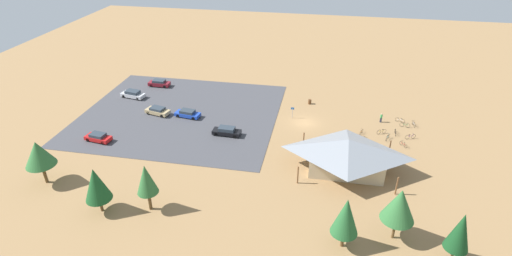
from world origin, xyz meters
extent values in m
plane|color=#937047|center=(0.00, 0.00, 0.00)|extent=(160.00, 160.00, 0.00)
cube|color=#424247|center=(22.50, 0.62, 0.03)|extent=(34.93, 31.25, 0.05)
cube|color=#C6B28E|center=(-6.91, 12.94, 1.36)|extent=(10.15, 6.53, 2.73)
pyramid|color=gray|center=(-6.91, 12.94, 3.83)|extent=(13.34, 9.73, 2.20)
cylinder|color=brown|center=(-13.34, 8.32, 1.36)|extent=(0.20, 0.20, 2.73)
cylinder|color=brown|center=(-0.48, 8.32, 1.36)|extent=(0.20, 0.20, 2.73)
cylinder|color=brown|center=(-13.34, 17.57, 1.36)|extent=(0.20, 0.20, 2.73)
cylinder|color=brown|center=(-0.48, 17.57, 1.36)|extent=(0.20, 0.20, 2.73)
cylinder|color=brown|center=(-0.36, -7.74, 0.45)|extent=(0.60, 0.60, 0.90)
cylinder|color=#99999E|center=(2.30, -1.33, 1.10)|extent=(0.08, 0.08, 2.20)
cube|color=#1959B2|center=(2.30, -1.33, 1.90)|extent=(0.56, 0.04, 0.40)
cylinder|color=brown|center=(17.01, 26.29, 1.32)|extent=(0.42, 0.42, 2.64)
cone|color=#2D6633|center=(17.01, 26.29, 4.59)|extent=(2.60, 2.60, 3.89)
cylinder|color=brown|center=(-17.95, 28.08, 0.93)|extent=(0.30, 0.30, 1.87)
cone|color=#14421E|center=(-17.95, 28.08, 4.14)|extent=(2.52, 2.52, 4.55)
cylinder|color=brown|center=(-6.46, 28.12, 1.01)|extent=(0.40, 0.40, 2.02)
cone|color=#235B2D|center=(-6.46, 28.12, 4.29)|extent=(3.01, 3.01, 4.54)
cylinder|color=brown|center=(-12.16, 25.77, 1.40)|extent=(0.30, 0.30, 2.80)
cone|color=#2D6633|center=(-12.16, 25.77, 4.79)|extent=(3.72, 3.72, 3.99)
cylinder|color=brown|center=(33.28, 23.78, 1.46)|extent=(0.41, 0.41, 2.92)
cone|color=#2D6633|center=(33.28, 23.78, 4.67)|extent=(3.94, 3.94, 3.52)
cylinder|color=brown|center=(22.82, 27.73, 0.96)|extent=(0.35, 0.35, 1.92)
cone|color=#194C23|center=(22.82, 27.73, 4.10)|extent=(3.19, 3.19, 4.36)
torus|color=black|center=(-9.39, 2.71, 0.33)|extent=(0.27, 0.63, 0.66)
torus|color=black|center=(-9.75, 1.76, 0.33)|extent=(0.27, 0.63, 0.66)
cylinder|color=orange|center=(-9.57, 2.23, 0.44)|extent=(0.36, 0.89, 0.04)
cylinder|color=orange|center=(-9.51, 2.40, 0.52)|extent=(0.04, 0.04, 0.38)
cube|color=black|center=(-9.51, 2.40, 0.71)|extent=(0.14, 0.22, 0.05)
cylinder|color=orange|center=(-9.71, 1.85, 0.54)|extent=(0.04, 0.04, 0.42)
cylinder|color=black|center=(-9.71, 1.85, 0.75)|extent=(0.46, 0.20, 0.03)
torus|color=black|center=(-13.34, 1.24, 0.37)|extent=(0.68, 0.40, 0.75)
torus|color=black|center=(-12.43, 1.74, 0.37)|extent=(0.68, 0.40, 0.75)
cylinder|color=yellow|center=(-12.89, 1.49, 0.50)|extent=(0.86, 0.49, 0.04)
cylinder|color=yellow|center=(-13.05, 1.40, 0.58)|extent=(0.04, 0.04, 0.40)
cube|color=black|center=(-13.05, 1.40, 0.78)|extent=(0.21, 0.17, 0.05)
cylinder|color=yellow|center=(-12.52, 1.69, 0.62)|extent=(0.04, 0.04, 0.50)
cylinder|color=black|center=(-12.52, 1.69, 0.87)|extent=(0.26, 0.44, 0.03)
torus|color=black|center=(-16.20, 5.39, 0.34)|extent=(0.42, 0.57, 0.67)
torus|color=black|center=(-15.65, 4.60, 0.34)|extent=(0.42, 0.57, 0.67)
cylinder|color=red|center=(-15.92, 4.99, 0.45)|extent=(0.54, 0.75, 0.04)
cylinder|color=red|center=(-16.02, 5.14, 0.55)|extent=(0.04, 0.04, 0.42)
cube|color=black|center=(-16.02, 5.14, 0.76)|extent=(0.18, 0.21, 0.05)
cylinder|color=red|center=(-15.70, 4.68, 0.58)|extent=(0.04, 0.04, 0.49)
cylinder|color=black|center=(-15.70, 4.68, 0.82)|extent=(0.41, 0.30, 0.03)
torus|color=black|center=(-10.24, 4.40, 0.36)|extent=(0.70, 0.20, 0.71)
torus|color=black|center=(-9.30, 4.18, 0.36)|extent=(0.70, 0.20, 0.71)
cylinder|color=#2347B7|center=(-9.77, 4.29, 0.48)|extent=(0.88, 0.24, 0.04)
cylinder|color=#2347B7|center=(-9.94, 4.33, 0.56)|extent=(0.04, 0.04, 0.42)
cube|color=black|center=(-9.94, 4.33, 0.77)|extent=(0.21, 0.12, 0.05)
cylinder|color=#2347B7|center=(-9.39, 4.20, 0.59)|extent=(0.04, 0.04, 0.46)
cylinder|color=black|center=(-9.39, 4.20, 0.82)|extent=(0.14, 0.47, 0.03)
torus|color=black|center=(-16.83, -3.05, 0.36)|extent=(0.65, 0.35, 0.71)
torus|color=black|center=(-15.95, -3.49, 0.36)|extent=(0.65, 0.35, 0.71)
cylinder|color=silver|center=(-16.39, -3.27, 0.47)|extent=(0.82, 0.44, 0.04)
cylinder|color=silver|center=(-16.55, -3.19, 0.58)|extent=(0.04, 0.04, 0.44)
cube|color=black|center=(-16.55, -3.19, 0.80)|extent=(0.21, 0.16, 0.05)
cylinder|color=silver|center=(-16.04, -3.44, 0.56)|extent=(0.04, 0.04, 0.42)
cylinder|color=black|center=(-16.04, -3.44, 0.77)|extent=(0.24, 0.44, 0.03)
torus|color=black|center=(-16.51, -1.65, 0.37)|extent=(0.74, 0.17, 0.74)
torus|color=black|center=(-17.48, -1.47, 0.37)|extent=(0.74, 0.17, 0.74)
cylinder|color=#1E7F38|center=(-17.00, -1.56, 0.50)|extent=(0.90, 0.20, 0.04)
cylinder|color=#1E7F38|center=(-16.82, -1.59, 0.60)|extent=(0.04, 0.04, 0.45)
cube|color=black|center=(-16.82, -1.59, 0.82)|extent=(0.21, 0.11, 0.05)
cylinder|color=#1E7F38|center=(-17.39, -1.49, 0.61)|extent=(0.04, 0.04, 0.48)
cylinder|color=black|center=(-17.39, -1.49, 0.85)|extent=(0.12, 0.48, 0.03)
torus|color=black|center=(-15.13, 0.74, 0.35)|extent=(0.05, 0.69, 0.69)
torus|color=black|center=(-15.12, 1.83, 0.35)|extent=(0.05, 0.69, 0.69)
cylinder|color=black|center=(-15.13, 1.28, 0.46)|extent=(0.05, 1.00, 0.04)
cylinder|color=black|center=(-15.13, 1.09, 0.58)|extent=(0.04, 0.04, 0.46)
cube|color=black|center=(-15.13, 1.09, 0.80)|extent=(0.08, 0.20, 0.05)
cylinder|color=black|center=(-15.12, 1.72, 0.55)|extent=(0.04, 0.04, 0.41)
cylinder|color=black|center=(-15.12, 1.72, 0.76)|extent=(0.48, 0.04, 0.03)
torus|color=black|center=(-16.84, 2.54, 0.38)|extent=(0.72, 0.33, 0.76)
torus|color=black|center=(-17.84, 2.12, 0.38)|extent=(0.72, 0.33, 0.76)
cylinder|color=#722D9E|center=(-17.34, 2.33, 0.51)|extent=(0.94, 0.42, 0.04)
cylinder|color=#722D9E|center=(-17.16, 2.40, 0.61)|extent=(0.04, 0.04, 0.45)
cube|color=black|center=(-17.16, 2.40, 0.83)|extent=(0.22, 0.15, 0.05)
cylinder|color=#722D9E|center=(-17.74, 2.16, 0.65)|extent=(0.04, 0.04, 0.54)
cylinder|color=black|center=(-17.74, 2.16, 0.92)|extent=(0.21, 0.46, 0.03)
torus|color=black|center=(-18.63, -1.80, 0.37)|extent=(0.14, 0.74, 0.74)
torus|color=black|center=(-18.49, -2.80, 0.37)|extent=(0.14, 0.74, 0.74)
cylinder|color=#B7B7BC|center=(-18.56, -2.30, 0.49)|extent=(0.17, 0.93, 0.04)
cylinder|color=#B7B7BC|center=(-18.58, -2.12, 0.57)|extent=(0.04, 0.04, 0.41)
cube|color=black|center=(-18.58, -2.12, 0.78)|extent=(0.11, 0.21, 0.05)
cylinder|color=#B7B7BC|center=(-18.50, -2.70, 0.59)|extent=(0.04, 0.04, 0.44)
cylinder|color=black|center=(-18.50, -2.70, 0.81)|extent=(0.48, 0.10, 0.03)
torus|color=black|center=(-13.50, 3.69, 0.37)|extent=(0.34, 0.70, 0.75)
torus|color=black|center=(-13.91, 2.74, 0.37)|extent=(0.34, 0.70, 0.75)
cylinder|color=#197A7F|center=(-13.70, 3.22, 0.50)|extent=(0.41, 0.89, 0.04)
cylinder|color=#197A7F|center=(-13.63, 3.39, 0.59)|extent=(0.04, 0.04, 0.43)
cube|color=black|center=(-13.63, 3.39, 0.81)|extent=(0.15, 0.22, 0.05)
cylinder|color=#197A7F|center=(-13.87, 2.84, 0.63)|extent=(0.04, 0.04, 0.51)
cylinder|color=black|center=(-13.87, 2.84, 0.89)|extent=(0.45, 0.22, 0.03)
cube|color=tan|center=(26.40, 1.80, 0.60)|extent=(4.72, 2.83, 0.67)
cube|color=#2D3842|center=(26.40, 1.80, 1.17)|extent=(2.78, 2.17, 0.46)
cylinder|color=black|center=(28.05, 2.27, 0.37)|extent=(0.67, 0.36, 0.64)
cylinder|color=black|center=(27.67, 0.65, 0.37)|extent=(0.67, 0.36, 0.64)
cylinder|color=black|center=(25.13, 2.94, 0.37)|extent=(0.67, 0.36, 0.64)
cylinder|color=black|center=(24.75, 1.33, 0.37)|extent=(0.67, 0.36, 0.64)
cube|color=#1E42B2|center=(20.71, 1.81, 0.57)|extent=(4.70, 2.43, 0.60)
cube|color=#2D3842|center=(20.71, 1.81, 1.13)|extent=(2.72, 1.93, 0.52)
cylinder|color=black|center=(22.34, 2.37, 0.37)|extent=(0.67, 0.31, 0.64)
cylinder|color=black|center=(22.11, 0.81, 0.37)|extent=(0.67, 0.31, 0.64)
cylinder|color=black|center=(19.32, 2.81, 0.37)|extent=(0.67, 0.31, 0.64)
cylinder|color=black|center=(19.09, 1.25, 0.37)|extent=(0.67, 0.31, 0.64)
cube|color=black|center=(12.24, 6.74, 0.58)|extent=(4.73, 1.90, 0.62)
cube|color=#2D3842|center=(12.24, 6.74, 1.18)|extent=(2.66, 1.62, 0.57)
cylinder|color=black|center=(13.86, 7.45, 0.37)|extent=(0.65, 0.24, 0.64)
cylinder|color=black|center=(13.81, 5.92, 0.37)|extent=(0.65, 0.24, 0.64)
cylinder|color=black|center=(10.68, 7.55, 0.37)|extent=(0.65, 0.24, 0.64)
cylinder|color=black|center=(10.63, 6.02, 0.37)|extent=(0.65, 0.24, 0.64)
cube|color=red|center=(32.03, 12.44, 0.58)|extent=(4.41, 2.34, 0.62)
cube|color=#2D3842|center=(32.03, 12.44, 1.14)|extent=(2.55, 1.87, 0.50)
cylinder|color=black|center=(33.55, 13.00, 0.37)|extent=(0.66, 0.31, 0.64)
cylinder|color=black|center=(33.34, 11.48, 0.37)|extent=(0.66, 0.31, 0.64)
cylinder|color=black|center=(30.73, 13.41, 0.37)|extent=(0.66, 0.31, 0.64)
cylinder|color=black|center=(30.51, 11.89, 0.37)|extent=(0.66, 0.31, 0.64)
cube|color=maroon|center=(31.17, -10.33, 0.62)|extent=(4.43, 1.83, 0.69)
cube|color=#2D3842|center=(31.17, -10.33, 1.20)|extent=(2.49, 1.60, 0.48)
cylinder|color=black|center=(32.68, -9.56, 0.37)|extent=(0.64, 0.23, 0.64)
cylinder|color=black|center=(32.66, -11.13, 0.37)|extent=(0.64, 0.23, 0.64)
cylinder|color=black|center=(29.67, -9.53, 0.37)|extent=(0.64, 0.23, 0.64)
cylinder|color=black|center=(29.66, -11.10, 0.37)|extent=(0.64, 0.23, 0.64)
cube|color=#BCBCC1|center=(34.05, -4.08, 0.60)|extent=(5.00, 2.70, 0.66)
cube|color=#2D3842|center=(34.05, -4.08, 1.22)|extent=(2.91, 2.11, 0.59)
cylinder|color=black|center=(35.78, -3.55, 0.37)|extent=(0.67, 0.33, 0.64)
cylinder|color=black|center=(35.48, -5.19, 0.37)|extent=(0.67, 0.33, 0.64)
cylinder|color=black|center=(32.61, -2.98, 0.37)|extent=(0.67, 0.33, 0.64)
cylinder|color=black|center=(32.31, -4.61, 0.37)|extent=(0.67, 0.33, 0.64)
cube|color=#2D3347|center=(-13.09, -2.67, 0.43)|extent=(0.34, 0.27, 0.87)
cylinder|color=green|center=(-13.09, -2.67, 1.16)|extent=(0.36, 0.36, 0.59)
sphere|color=tan|center=(-13.09, -2.67, 1.58)|extent=(0.24, 0.24, 0.24)
camera|label=1|loc=(-3.11, 61.76, 33.19)|focal=27.99mm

